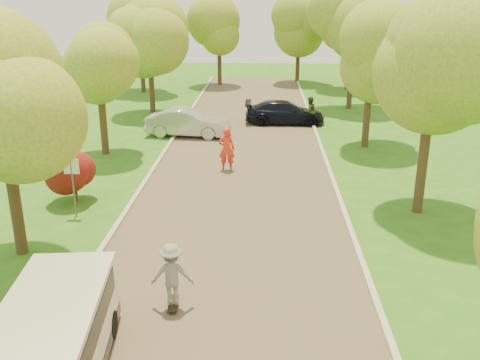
% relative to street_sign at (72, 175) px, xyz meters
% --- Properties ---
extents(ground, '(100.00, 100.00, 0.00)m').
position_rel_street_sign_xyz_m(ground, '(5.80, -4.00, -1.56)').
color(ground, '#286518').
rests_on(ground, ground).
extents(road, '(8.00, 60.00, 0.01)m').
position_rel_street_sign_xyz_m(road, '(5.80, 4.00, -1.56)').
color(road, '#4C4438').
rests_on(road, ground).
extents(curb_left, '(0.18, 60.00, 0.12)m').
position_rel_street_sign_xyz_m(curb_left, '(1.75, 4.00, -1.50)').
color(curb_left, '#B2AD9E').
rests_on(curb_left, ground).
extents(curb_right, '(0.18, 60.00, 0.12)m').
position_rel_street_sign_xyz_m(curb_right, '(9.85, 4.00, -1.50)').
color(curb_right, '#B2AD9E').
rests_on(curb_right, ground).
extents(street_sign, '(0.55, 0.06, 2.17)m').
position_rel_street_sign_xyz_m(street_sign, '(0.00, 0.00, 0.00)').
color(street_sign, '#59595E').
rests_on(street_sign, ground).
extents(red_shrub, '(1.70, 1.70, 1.95)m').
position_rel_street_sign_xyz_m(red_shrub, '(-0.50, 1.50, -0.47)').
color(red_shrub, '#382619').
rests_on(red_shrub, ground).
extents(tree_l_mida, '(4.71, 4.60, 7.39)m').
position_rel_street_sign_xyz_m(tree_l_mida, '(-0.50, -3.00, 3.61)').
color(tree_l_mida, '#382619').
rests_on(tree_l_mida, ground).
extents(tree_l_midb, '(4.30, 4.20, 6.62)m').
position_rel_street_sign_xyz_m(tree_l_midb, '(-1.01, 8.00, 3.02)').
color(tree_l_midb, '#382619').
rests_on(tree_l_midb, ground).
extents(tree_l_far, '(4.92, 4.80, 7.79)m').
position_rel_street_sign_xyz_m(tree_l_far, '(-0.59, 18.00, 3.90)').
color(tree_l_far, '#382619').
rests_on(tree_l_far, ground).
extents(tree_r_mida, '(5.13, 5.00, 7.95)m').
position_rel_street_sign_xyz_m(tree_r_mida, '(12.82, 1.00, 3.97)').
color(tree_r_mida, '#382619').
rests_on(tree_r_mida, ground).
extents(tree_r_midb, '(4.51, 4.40, 7.01)m').
position_rel_street_sign_xyz_m(tree_r_midb, '(12.40, 10.00, 3.32)').
color(tree_r_midb, '#382619').
rests_on(tree_r_midb, ground).
extents(tree_r_far, '(5.33, 5.20, 8.34)m').
position_rel_street_sign_xyz_m(tree_r_far, '(13.03, 20.00, 4.27)').
color(tree_r_far, '#382619').
rests_on(tree_r_far, ground).
extents(tree_bg_a, '(5.12, 5.00, 7.72)m').
position_rel_street_sign_xyz_m(tree_bg_a, '(-2.98, 26.00, 3.75)').
color(tree_bg_a, '#382619').
rests_on(tree_bg_a, ground).
extents(tree_bg_b, '(5.12, 5.00, 7.95)m').
position_rel_street_sign_xyz_m(tree_bg_b, '(14.02, 28.00, 3.97)').
color(tree_bg_b, '#382619').
rests_on(tree_bg_b, ground).
extents(tree_bg_c, '(4.92, 4.80, 7.33)m').
position_rel_street_sign_xyz_m(tree_bg_c, '(3.01, 30.00, 3.46)').
color(tree_bg_c, '#382619').
rests_on(tree_bg_c, ground).
extents(tree_bg_d, '(5.12, 5.00, 7.72)m').
position_rel_street_sign_xyz_m(tree_bg_d, '(10.02, 32.00, 3.75)').
color(tree_bg_d, '#382619').
rests_on(tree_bg_d, ground).
extents(minivan, '(2.45, 5.14, 1.85)m').
position_rel_street_sign_xyz_m(minivan, '(2.60, -8.85, -0.59)').
color(minivan, white).
rests_on(minivan, ground).
extents(silver_sedan, '(4.88, 2.20, 1.55)m').
position_rel_street_sign_xyz_m(silver_sedan, '(2.50, 11.76, -0.79)').
color(silver_sedan, '#B1B0B5').
rests_on(silver_sedan, ground).
extents(dark_sedan, '(4.92, 2.01, 1.43)m').
position_rel_street_sign_xyz_m(dark_sedan, '(8.10, 15.11, -0.85)').
color(dark_sedan, black).
rests_on(dark_sedan, ground).
extents(longboard, '(0.32, 0.88, 0.10)m').
position_rel_street_sign_xyz_m(longboard, '(4.55, -5.82, -1.47)').
color(longboard, black).
rests_on(longboard, ground).
extents(skateboarder, '(1.14, 0.72, 1.68)m').
position_rel_street_sign_xyz_m(skateboarder, '(4.55, -5.82, -0.61)').
color(skateboarder, gray).
rests_on(skateboarder, longboard).
extents(person_striped, '(0.75, 0.50, 2.02)m').
position_rel_street_sign_xyz_m(person_striped, '(5.14, 5.60, -0.56)').
color(person_striped, red).
rests_on(person_striped, ground).
extents(person_olive, '(1.09, 1.02, 1.80)m').
position_rel_street_sign_xyz_m(person_olive, '(9.60, 14.64, -0.67)').
color(person_olive, '#2E3520').
rests_on(person_olive, ground).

